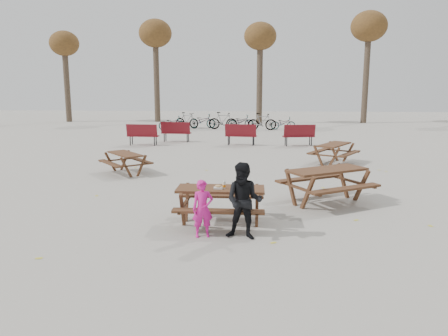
# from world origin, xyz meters

# --- Properties ---
(ground) EXTENTS (80.00, 80.00, 0.00)m
(ground) POSITION_xyz_m (0.00, 0.00, 0.00)
(ground) COLOR gray
(ground) RESTS_ON ground
(main_picnic_table) EXTENTS (1.80, 1.45, 0.78)m
(main_picnic_table) POSITION_xyz_m (0.00, 0.00, 0.59)
(main_picnic_table) COLOR #3D2316
(main_picnic_table) RESTS_ON ground
(food_tray) EXTENTS (0.18, 0.11, 0.03)m
(food_tray) POSITION_xyz_m (-0.04, -0.10, 0.79)
(food_tray) COLOR white
(food_tray) RESTS_ON main_picnic_table
(bread_roll) EXTENTS (0.14, 0.06, 0.05)m
(bread_roll) POSITION_xyz_m (-0.04, -0.10, 0.83)
(bread_roll) COLOR tan
(bread_roll) RESTS_ON food_tray
(soda_bottle) EXTENTS (0.07, 0.07, 0.17)m
(soda_bottle) POSITION_xyz_m (0.08, -0.07, 0.85)
(soda_bottle) COLOR silver
(soda_bottle) RESTS_ON main_picnic_table
(child) EXTENTS (0.46, 0.36, 1.10)m
(child) POSITION_xyz_m (-0.28, -0.79, 0.55)
(child) COLOR #D51A89
(child) RESTS_ON ground
(adult) EXTENTS (0.79, 0.66, 1.46)m
(adult) POSITION_xyz_m (0.50, -0.85, 0.73)
(adult) COLOR black
(adult) RESTS_ON ground
(picnic_table_east) EXTENTS (2.52, 2.38, 0.85)m
(picnic_table_east) POSITION_xyz_m (2.46, 1.84, 0.43)
(picnic_table_east) COLOR #3D2316
(picnic_table_east) RESTS_ON ground
(picnic_table_north) EXTENTS (1.97, 2.01, 0.67)m
(picnic_table_north) POSITION_xyz_m (-3.52, 5.06, 0.34)
(picnic_table_north) COLOR #3D2316
(picnic_table_north) RESTS_ON ground
(picnic_table_far) EXTENTS (2.09, 2.20, 0.75)m
(picnic_table_far) POSITION_xyz_m (3.60, 7.34, 0.37)
(picnic_table_far) COLOR #3D2316
(picnic_table_far) RESTS_ON ground
(park_bench_row) EXTENTS (9.04, 2.01, 1.03)m
(park_bench_row) POSITION_xyz_m (-1.29, 12.36, 0.52)
(park_bench_row) COLOR maroon
(park_bench_row) RESTS_ON ground
(bicycle_row) EXTENTS (8.84, 2.58, 1.12)m
(bicycle_row) POSITION_xyz_m (-1.44, 19.96, 0.49)
(bicycle_row) COLOR black
(bicycle_row) RESTS_ON ground
(tree_row) EXTENTS (32.17, 3.52, 8.26)m
(tree_row) POSITION_xyz_m (0.90, 25.15, 6.19)
(tree_row) COLOR #382B21
(tree_row) RESTS_ON ground
(fallen_leaves) EXTENTS (11.00, 11.00, 0.01)m
(fallen_leaves) POSITION_xyz_m (0.50, 2.50, 0.00)
(fallen_leaves) COLOR gold
(fallen_leaves) RESTS_ON ground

